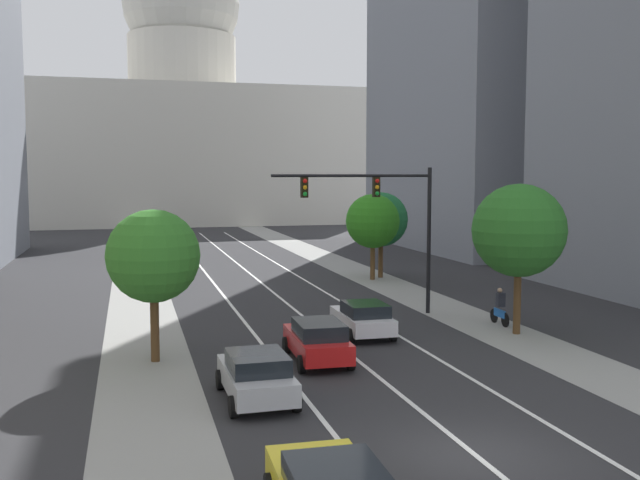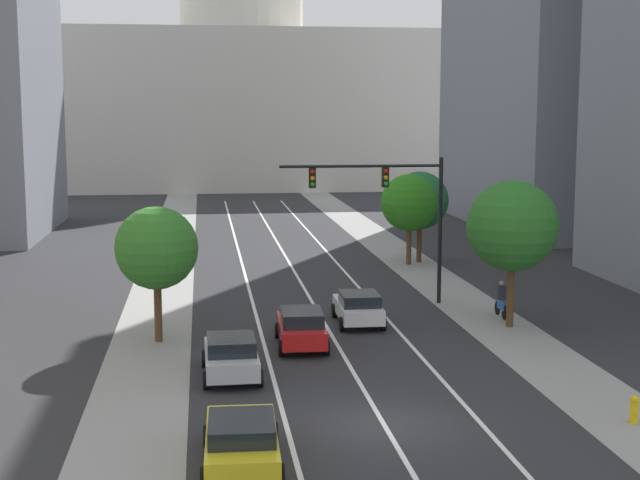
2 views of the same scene
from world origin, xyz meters
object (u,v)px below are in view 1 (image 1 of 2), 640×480
(street_tree_mid_right, at_px, (373,221))
(cyclist, at_px, (500,307))
(street_tree_near_right, at_px, (519,231))
(car_silver, at_px, (257,375))
(traffic_signal_mast, at_px, (383,209))
(car_white, at_px, (363,318))
(capitol_building, at_px, (184,128))
(street_tree_mid_left, at_px, (153,256))
(street_tree_far_right, at_px, (381,220))
(car_red, at_px, (318,340))

(street_tree_mid_right, bearing_deg, cyclist, -86.45)
(cyclist, bearing_deg, street_tree_near_right, 173.67)
(car_silver, bearing_deg, traffic_signal_mast, -36.29)
(car_silver, bearing_deg, street_tree_near_right, -64.38)
(car_white, bearing_deg, car_silver, 142.87)
(capitol_building, height_order, street_tree_mid_left, capitol_building)
(street_tree_far_right, distance_m, street_tree_near_right, 17.64)
(street_tree_mid_right, bearing_deg, street_tree_far_right, 43.29)
(car_red, bearing_deg, capitol_building, 0.91)
(car_white, height_order, street_tree_mid_left, street_tree_mid_left)
(car_silver, xyz_separation_m, street_tree_mid_right, (11.77, 22.99, 3.06))
(car_silver, height_order, traffic_signal_mast, traffic_signal_mast)
(car_silver, distance_m, traffic_signal_mast, 14.82)
(street_tree_far_right, bearing_deg, car_silver, -117.93)
(capitol_building, relative_size, traffic_signal_mast, 6.03)
(car_white, xyz_separation_m, car_silver, (-5.92, -7.52, 0.02))
(capitol_building, bearing_deg, traffic_signal_mast, -87.10)
(traffic_signal_mast, bearing_deg, car_silver, -125.66)
(street_tree_far_right, relative_size, street_tree_mid_left, 1.02)
(car_white, bearing_deg, traffic_signal_mast, -29.15)
(car_silver, xyz_separation_m, street_tree_mid_left, (-2.81, 5.52, 3.11))
(cyclist, xyz_separation_m, street_tree_far_right, (-0.09, 15.80, 3.06))
(cyclist, bearing_deg, car_white, 94.35)
(car_red, xyz_separation_m, car_silver, (-2.96, -3.91, -0.02))
(car_white, bearing_deg, street_tree_near_right, -100.59)
(street_tree_near_right, bearing_deg, cyclist, 83.30)
(street_tree_near_right, relative_size, street_tree_mid_right, 1.15)
(cyclist, bearing_deg, traffic_signal_mast, 52.29)
(traffic_signal_mast, xyz_separation_m, street_tree_mid_left, (-11.05, -5.96, -1.35))
(car_red, bearing_deg, street_tree_far_right, -23.96)
(street_tree_mid_left, bearing_deg, capitol_building, 84.88)
(street_tree_mid_left, bearing_deg, car_white, 12.86)
(car_red, xyz_separation_m, street_tree_mid_right, (8.81, 19.08, 3.04))
(car_white, height_order, street_tree_mid_right, street_tree_mid_right)
(car_red, bearing_deg, street_tree_mid_right, -22.84)
(capitol_building, xyz_separation_m, street_tree_mid_right, (7.32, -63.48, -9.96))
(car_red, distance_m, street_tree_far_right, 22.30)
(car_red, bearing_deg, street_tree_near_right, -74.81)
(traffic_signal_mast, distance_m, street_tree_far_right, 13.12)
(traffic_signal_mast, relative_size, street_tree_mid_right, 1.42)
(capitol_building, bearing_deg, car_silver, -92.94)
(capitol_building, distance_m, street_tree_mid_right, 64.68)
(car_red, xyz_separation_m, street_tree_far_right, (9.65, 19.87, 3.09))
(traffic_signal_mast, xyz_separation_m, street_tree_mid_right, (3.53, 11.51, -1.40))
(street_tree_near_right, bearing_deg, capitol_building, 95.72)
(traffic_signal_mast, xyz_separation_m, cyclist, (4.46, -3.49, -4.40))
(capitol_building, relative_size, street_tree_mid_right, 8.57)
(car_silver, relative_size, street_tree_mid_left, 0.73)
(cyclist, height_order, street_tree_near_right, street_tree_near_right)
(car_white, height_order, traffic_signal_mast, traffic_signal_mast)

